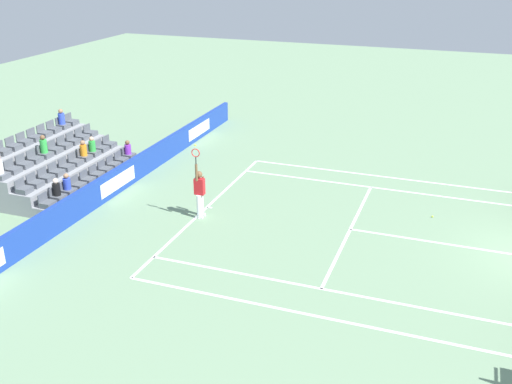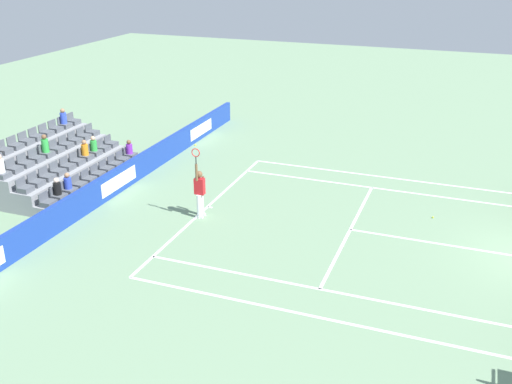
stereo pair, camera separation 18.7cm
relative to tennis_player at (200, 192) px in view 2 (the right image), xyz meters
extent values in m
cube|color=white|center=(-0.87, -0.13, -0.99)|extent=(10.97, 0.10, 0.01)
cube|color=white|center=(-0.87, 5.36, -0.99)|extent=(8.23, 0.10, 0.01)
cube|color=white|center=(-0.87, 8.56, -0.99)|extent=(0.10, 6.40, 0.01)
cube|color=white|center=(3.25, 5.81, -0.99)|extent=(0.10, 11.89, 0.01)
cube|color=white|center=(-4.98, 5.81, -0.99)|extent=(0.10, 11.89, 0.01)
cube|color=white|center=(4.62, 5.81, -0.99)|extent=(0.10, 11.89, 0.01)
cube|color=white|center=(-6.35, 5.81, -0.99)|extent=(0.10, 11.89, 0.01)
cube|color=white|center=(-0.87, -0.03, -0.99)|extent=(0.10, 0.20, 0.01)
cube|color=#193899|center=(-0.87, -4.09, -0.48)|extent=(22.67, 0.20, 1.02)
cube|color=white|center=(-8.43, -3.98, -0.48)|extent=(2.42, 0.01, 0.57)
cube|color=white|center=(-0.87, -3.98, -0.48)|extent=(2.42, 0.01, 0.57)
cylinder|color=white|center=(-0.13, -0.01, -0.54)|extent=(0.16, 0.16, 0.90)
cylinder|color=white|center=(0.11, 0.00, -0.54)|extent=(0.16, 0.16, 0.90)
cube|color=white|center=(-0.13, -0.01, -0.95)|extent=(0.13, 0.27, 0.08)
cube|color=white|center=(0.11, 0.00, -0.95)|extent=(0.13, 0.27, 0.08)
cube|color=red|center=(-0.01, 0.00, 0.21)|extent=(0.24, 0.37, 0.60)
sphere|color=brown|center=(-0.01, 0.00, 0.67)|extent=(0.24, 0.24, 0.24)
cylinder|color=brown|center=(0.21, 0.01, 0.82)|extent=(0.09, 0.09, 0.62)
cylinder|color=brown|center=(-0.23, 0.04, 0.23)|extent=(0.09, 0.09, 0.56)
cylinder|color=black|center=(0.21, 0.01, 1.27)|extent=(0.04, 0.04, 0.28)
torus|color=red|center=(0.21, 0.01, 1.55)|extent=(0.04, 0.31, 0.31)
sphere|color=#D1E533|center=(0.21, 0.01, 1.83)|extent=(0.07, 0.07, 0.07)
cube|color=gray|center=(-0.87, -5.16, -0.78)|extent=(6.20, 0.95, 0.42)
cube|color=#545960|center=(-3.66, -5.16, -0.47)|extent=(0.48, 0.44, 0.20)
cube|color=#545960|center=(-3.66, -5.36, -0.22)|extent=(0.48, 0.04, 0.30)
cube|color=#545960|center=(-3.04, -5.16, -0.47)|extent=(0.48, 0.44, 0.20)
cube|color=#545960|center=(-3.04, -5.36, -0.22)|extent=(0.48, 0.04, 0.30)
cube|color=#545960|center=(-2.42, -5.16, -0.47)|extent=(0.48, 0.44, 0.20)
cube|color=#545960|center=(-2.42, -5.36, -0.22)|extent=(0.48, 0.04, 0.30)
cube|color=#545960|center=(-1.80, -5.16, -0.47)|extent=(0.48, 0.44, 0.20)
cube|color=#545960|center=(-1.80, -5.36, -0.22)|extent=(0.48, 0.04, 0.30)
cube|color=#545960|center=(-1.18, -5.16, -0.47)|extent=(0.48, 0.44, 0.20)
cube|color=#545960|center=(-1.18, -5.36, -0.22)|extent=(0.48, 0.04, 0.30)
cube|color=#545960|center=(-0.56, -5.16, -0.47)|extent=(0.48, 0.44, 0.20)
cube|color=#545960|center=(-0.56, -5.36, -0.22)|extent=(0.48, 0.04, 0.30)
cube|color=#545960|center=(0.06, -5.16, -0.47)|extent=(0.48, 0.44, 0.20)
cube|color=#545960|center=(0.06, -5.36, -0.22)|extent=(0.48, 0.04, 0.30)
cube|color=#545960|center=(0.68, -5.16, -0.47)|extent=(0.48, 0.44, 0.20)
cube|color=#545960|center=(0.68, -5.36, -0.22)|extent=(0.48, 0.04, 0.30)
cube|color=#545960|center=(1.30, -5.16, -0.47)|extent=(0.48, 0.44, 0.20)
cube|color=#545960|center=(1.30, -5.36, -0.22)|extent=(0.48, 0.04, 0.30)
cube|color=#545960|center=(1.92, -5.16, -0.47)|extent=(0.48, 0.44, 0.20)
cube|color=#545960|center=(1.92, -5.36, -0.22)|extent=(0.48, 0.04, 0.30)
cube|color=gray|center=(-0.87, -6.11, -0.57)|extent=(6.20, 0.95, 0.84)
cube|color=#545960|center=(-3.66, -6.11, -0.05)|extent=(0.48, 0.44, 0.20)
cube|color=#545960|center=(-3.66, -6.31, 0.20)|extent=(0.48, 0.04, 0.30)
cube|color=#545960|center=(-3.04, -6.11, -0.05)|extent=(0.48, 0.44, 0.20)
cube|color=#545960|center=(-3.04, -6.31, 0.20)|extent=(0.48, 0.04, 0.30)
cube|color=#545960|center=(-2.42, -6.11, -0.05)|extent=(0.48, 0.44, 0.20)
cube|color=#545960|center=(-2.42, -6.31, 0.20)|extent=(0.48, 0.04, 0.30)
cube|color=#545960|center=(-1.80, -6.11, -0.05)|extent=(0.48, 0.44, 0.20)
cube|color=#545960|center=(-1.80, -6.31, 0.20)|extent=(0.48, 0.04, 0.30)
cube|color=#545960|center=(-1.18, -6.11, -0.05)|extent=(0.48, 0.44, 0.20)
cube|color=#545960|center=(-1.18, -6.31, 0.20)|extent=(0.48, 0.04, 0.30)
cube|color=#545960|center=(-0.56, -6.11, -0.05)|extent=(0.48, 0.44, 0.20)
cube|color=#545960|center=(-0.56, -6.31, 0.20)|extent=(0.48, 0.04, 0.30)
cube|color=#545960|center=(0.06, -6.11, -0.05)|extent=(0.48, 0.44, 0.20)
cube|color=#545960|center=(0.06, -6.31, 0.20)|extent=(0.48, 0.04, 0.30)
cube|color=#545960|center=(0.68, -6.11, -0.05)|extent=(0.48, 0.44, 0.20)
cube|color=#545960|center=(0.68, -6.31, 0.20)|extent=(0.48, 0.04, 0.30)
cube|color=#545960|center=(1.30, -6.11, -0.05)|extent=(0.48, 0.44, 0.20)
cube|color=#545960|center=(1.30, -6.31, 0.20)|extent=(0.48, 0.04, 0.30)
cube|color=#545960|center=(1.92, -6.11, -0.05)|extent=(0.48, 0.44, 0.20)
cube|color=#545960|center=(1.92, -6.31, 0.20)|extent=(0.48, 0.04, 0.30)
cube|color=gray|center=(-0.87, -7.06, -0.36)|extent=(6.20, 0.95, 1.26)
cube|color=#545960|center=(-3.66, -7.06, 0.37)|extent=(0.48, 0.44, 0.20)
cube|color=#545960|center=(-3.66, -7.26, 0.62)|extent=(0.48, 0.04, 0.30)
cube|color=#545960|center=(-3.04, -7.06, 0.37)|extent=(0.48, 0.44, 0.20)
cube|color=#545960|center=(-3.04, -7.26, 0.62)|extent=(0.48, 0.04, 0.30)
cube|color=#545960|center=(-2.42, -7.06, 0.37)|extent=(0.48, 0.44, 0.20)
cube|color=#545960|center=(-2.42, -7.26, 0.62)|extent=(0.48, 0.04, 0.30)
cube|color=#545960|center=(-1.80, -7.06, 0.37)|extent=(0.48, 0.44, 0.20)
cube|color=#545960|center=(-1.80, -7.26, 0.62)|extent=(0.48, 0.04, 0.30)
cube|color=#545960|center=(-1.18, -7.06, 0.37)|extent=(0.48, 0.44, 0.20)
cube|color=#545960|center=(-1.18, -7.26, 0.62)|extent=(0.48, 0.04, 0.30)
cube|color=#545960|center=(-0.56, -7.06, 0.37)|extent=(0.48, 0.44, 0.20)
cube|color=#545960|center=(-0.56, -7.26, 0.62)|extent=(0.48, 0.04, 0.30)
cube|color=#545960|center=(0.06, -7.06, 0.37)|extent=(0.48, 0.44, 0.20)
cube|color=#545960|center=(0.06, -7.26, 0.62)|extent=(0.48, 0.04, 0.30)
cube|color=#545960|center=(0.68, -7.06, 0.37)|extent=(0.48, 0.44, 0.20)
cube|color=#545960|center=(0.68, -7.26, 0.62)|extent=(0.48, 0.04, 0.30)
cube|color=#545960|center=(1.30, -7.06, 0.37)|extent=(0.48, 0.44, 0.20)
cube|color=#545960|center=(1.30, -7.26, 0.62)|extent=(0.48, 0.04, 0.30)
cube|color=#545960|center=(1.92, -7.06, 0.37)|extent=(0.48, 0.44, 0.20)
cube|color=gray|center=(-0.87, -8.01, -0.15)|extent=(6.20, 0.95, 1.68)
cube|color=#545960|center=(-3.66, -8.01, 0.79)|extent=(0.48, 0.44, 0.20)
cube|color=#545960|center=(-3.66, -8.21, 1.04)|extent=(0.48, 0.04, 0.30)
cube|color=#545960|center=(-3.04, -8.01, 0.79)|extent=(0.48, 0.44, 0.20)
cube|color=#545960|center=(-3.04, -8.21, 1.04)|extent=(0.48, 0.04, 0.30)
cube|color=#545960|center=(-2.42, -8.01, 0.79)|extent=(0.48, 0.44, 0.20)
cube|color=#545960|center=(-2.42, -8.21, 1.04)|extent=(0.48, 0.04, 0.30)
cube|color=#545960|center=(-1.80, -8.01, 0.79)|extent=(0.48, 0.44, 0.20)
cube|color=#545960|center=(-1.80, -8.21, 1.04)|extent=(0.48, 0.04, 0.30)
cube|color=#545960|center=(-1.18, -8.01, 0.79)|extent=(0.48, 0.44, 0.20)
cube|color=#545960|center=(-1.18, -8.21, 1.04)|extent=(0.48, 0.04, 0.30)
cube|color=#545960|center=(-0.56, -8.01, 0.79)|extent=(0.48, 0.44, 0.20)
cube|color=#545960|center=(-0.56, -8.21, 1.04)|extent=(0.48, 0.04, 0.30)
cube|color=#545960|center=(0.06, -8.01, 0.79)|extent=(0.48, 0.44, 0.20)
cube|color=#545960|center=(0.06, -8.21, 1.04)|extent=(0.48, 0.04, 0.30)
cube|color=#545960|center=(0.68, -8.01, 0.79)|extent=(0.48, 0.44, 0.20)
cube|color=#545960|center=(0.68, -8.21, 1.04)|extent=(0.48, 0.04, 0.30)
cylinder|color=blue|center=(0.68, -5.21, -0.15)|extent=(0.28, 0.28, 0.43)
sphere|color=#9E7251|center=(0.68, -5.21, 0.16)|extent=(0.20, 0.20, 0.20)
cylinder|color=blue|center=(-3.04, -8.06, 1.13)|extent=(0.28, 0.28, 0.48)
sphere|color=#9E7251|center=(-3.04, -8.06, 1.47)|extent=(0.20, 0.20, 0.20)
cylinder|color=purple|center=(-3.66, -5.21, -0.16)|extent=(0.28, 0.28, 0.43)
sphere|color=brown|center=(-3.66, -5.21, 0.15)|extent=(0.20, 0.20, 0.20)
cylinder|color=orange|center=(-1.80, -6.16, 0.28)|extent=(0.28, 0.28, 0.46)
sphere|color=#9E7251|center=(-1.80, -6.16, 0.61)|extent=(0.20, 0.20, 0.20)
cylinder|color=green|center=(-0.56, -7.11, 0.74)|extent=(0.28, 0.28, 0.54)
sphere|color=brown|center=(-0.56, -7.11, 1.10)|extent=(0.20, 0.20, 0.20)
cylinder|color=black|center=(1.30, -5.21, -0.14)|extent=(0.28, 0.28, 0.46)
sphere|color=beige|center=(1.30, -5.21, 0.19)|extent=(0.20, 0.20, 0.20)
cylinder|color=white|center=(1.92, -7.11, 0.72)|extent=(0.28, 0.28, 0.51)
cylinder|color=green|center=(-2.42, -6.16, 0.27)|extent=(0.28, 0.28, 0.44)
sphere|color=#D3A884|center=(-2.42, -6.16, 0.59)|extent=(0.20, 0.20, 0.20)
sphere|color=#D1E533|center=(-2.86, 7.97, -0.96)|extent=(0.07, 0.07, 0.07)
camera|label=1|loc=(17.63, 8.59, 8.21)|focal=41.39mm
camera|label=2|loc=(17.56, 8.77, 8.21)|focal=41.39mm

